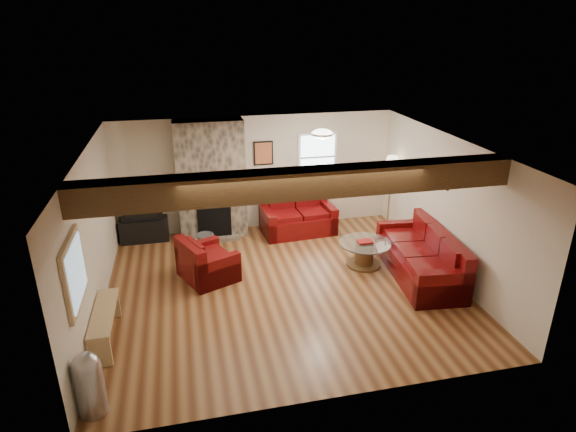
% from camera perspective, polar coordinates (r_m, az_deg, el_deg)
% --- Properties ---
extents(room, '(8.00, 8.00, 8.00)m').
position_cam_1_polar(room, '(7.95, -0.53, -0.60)').
color(room, brown).
rests_on(room, ground).
extents(floor, '(6.00, 6.00, 0.00)m').
position_cam_1_polar(floor, '(8.51, -0.50, -8.38)').
color(floor, brown).
rests_on(floor, ground).
extents(oak_beam, '(6.00, 0.36, 0.38)m').
position_cam_1_polar(oak_beam, '(6.44, 1.81, 3.92)').
color(oak_beam, '#382210').
rests_on(oak_beam, room).
extents(chimney_breast, '(1.40, 0.67, 2.50)m').
position_cam_1_polar(chimney_breast, '(10.16, -9.08, 4.07)').
color(chimney_breast, '#3B352D').
rests_on(chimney_breast, floor).
extents(back_window, '(0.90, 0.08, 1.10)m').
position_cam_1_polar(back_window, '(10.66, 3.49, 7.02)').
color(back_window, white).
rests_on(back_window, room).
extents(hatch_window, '(0.08, 1.00, 0.90)m').
position_cam_1_polar(hatch_window, '(6.51, -23.97, -6.13)').
color(hatch_window, tan).
rests_on(hatch_window, room).
extents(ceiling_dome, '(0.40, 0.40, 0.18)m').
position_cam_1_polar(ceiling_dome, '(8.64, 4.07, 9.50)').
color(ceiling_dome, white).
rests_on(ceiling_dome, room).
extents(artwork_back, '(0.42, 0.06, 0.52)m').
position_cam_1_polar(artwork_back, '(10.36, -2.94, 7.44)').
color(artwork_back, black).
rests_on(artwork_back, room).
extents(artwork_right, '(0.06, 0.55, 0.42)m').
position_cam_1_polar(artwork_right, '(9.09, 17.64, 4.65)').
color(artwork_right, black).
rests_on(artwork_right, room).
extents(sofa_three, '(1.17, 2.34, 0.87)m').
position_cam_1_polar(sofa_three, '(8.99, 15.37, -4.34)').
color(sofa_three, '#4B0A05').
rests_on(sofa_three, floor).
extents(loveseat, '(1.61, 1.00, 0.82)m').
position_cam_1_polar(loveseat, '(10.45, 1.19, 0.14)').
color(loveseat, '#4B0A05').
rests_on(loveseat, floor).
extents(armchair_red, '(1.14, 1.20, 0.77)m').
position_cam_1_polar(armchair_red, '(8.73, -9.51, -4.99)').
color(armchair_red, '#4B0A05').
rests_on(armchair_red, floor).
extents(coffee_table, '(0.97, 0.97, 0.51)m').
position_cam_1_polar(coffee_table, '(9.22, 9.02, -4.45)').
color(coffee_table, '#442A16').
rests_on(coffee_table, floor).
extents(tv_cabinet, '(0.98, 0.39, 0.49)m').
position_cam_1_polar(tv_cabinet, '(10.56, -16.64, -1.57)').
color(tv_cabinet, black).
rests_on(tv_cabinet, floor).
extents(television, '(0.82, 0.11, 0.47)m').
position_cam_1_polar(television, '(10.38, -16.93, 0.87)').
color(television, black).
rests_on(television, tv_cabinet).
extents(floor_lamp, '(0.43, 0.43, 1.67)m').
position_cam_1_polar(floor_lamp, '(10.54, 12.21, 5.67)').
color(floor_lamp, '#A68545').
rests_on(floor_lamp, floor).
extents(pine_bench, '(0.30, 1.29, 0.48)m').
position_cam_1_polar(pine_bench, '(7.58, -20.81, -12.09)').
color(pine_bench, tan).
rests_on(pine_bench, floor).
extents(pedal_bin, '(0.44, 0.44, 0.84)m').
position_cam_1_polar(pedal_bin, '(6.34, -22.49, -17.88)').
color(pedal_bin, '#A3A3A8').
rests_on(pedal_bin, floor).
extents(coal_bucket, '(0.37, 0.37, 0.34)m').
position_cam_1_polar(coal_bucket, '(9.89, -9.75, -3.01)').
color(coal_bucket, slate).
rests_on(coal_bucket, floor).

